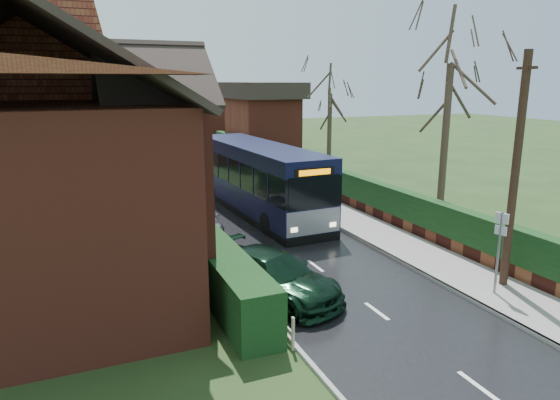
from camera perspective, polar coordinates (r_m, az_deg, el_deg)
name	(u,v)px	position (r m, az deg, el deg)	size (l,w,h in m)	color
ground	(343,287)	(16.81, 7.18, -9.81)	(140.00, 140.00, 0.00)	#30461E
road	(245,214)	(25.47, -4.04, -1.60)	(6.00, 100.00, 0.02)	black
pavement	(319,205)	(27.07, 4.51, -0.58)	(2.50, 100.00, 0.14)	slate
kerb_right	(299,207)	(26.55, 2.20, -0.82)	(0.12, 100.00, 0.14)	gray
kerb_left	(185,219)	(24.70, -10.76, -2.20)	(0.12, 100.00, 0.10)	gray
front_hedge	(191,235)	(19.62, -10.18, -3.99)	(1.20, 16.00, 1.60)	black
picket_fence	(210,242)	(19.89, -8.02, -4.72)	(0.10, 16.00, 0.90)	gray
right_wall_hedge	(345,186)	(27.59, 7.41, 1.64)	(0.60, 50.00, 1.80)	maroon
brick_house	(43,151)	(18.26, -25.50, 5.13)	(9.30, 14.60, 10.30)	maroon
bus	(259,179)	(25.40, -2.43, 2.38)	(3.22, 11.66, 3.51)	black
car_silver	(200,217)	(22.67, -9.11, -1.97)	(1.53, 3.80, 1.29)	#BAB9BF
car_green	(272,275)	(15.68, -0.87, -8.60)	(2.01, 4.95, 1.44)	black
car_distant	(174,139)	(53.38, -12.07, 6.82)	(1.56, 4.48, 1.48)	black
bus_stop_sign	(500,242)	(16.73, 23.80, -4.36)	(0.16, 0.42, 2.76)	slate
telegraph_pole	(515,174)	(17.13, 25.28, 2.75)	(0.35, 0.95, 7.52)	black
tree_right_near	(452,52)	(25.66, 19.03, 15.68)	(4.91, 4.91, 10.61)	#3C2D23
tree_right_far	(330,88)	(35.42, 5.78, 12.64)	(4.27, 4.27, 8.24)	#342B1F
tree_house_side	(1,55)	(29.07, -29.23, 14.29)	(4.64, 4.64, 10.54)	#3A2D22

